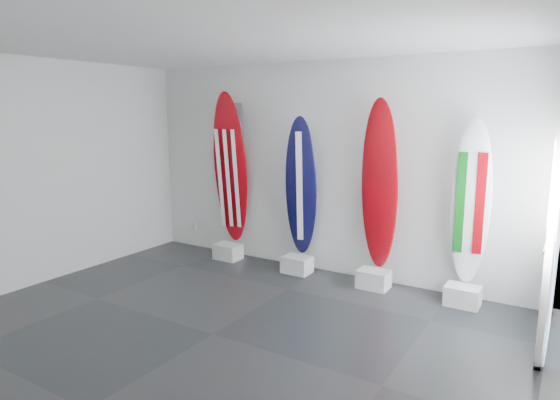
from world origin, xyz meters
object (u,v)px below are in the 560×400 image
Objects in this scene: surfboard_navy at (301,187)px; surfboard_swiss at (380,185)px; surfboard_usa at (230,169)px; surfboard_italy at (471,203)px.

surfboard_navy is 0.90× the size of surfboard_swiss.
surfboard_navy is (1.26, 0.00, -0.18)m from surfboard_usa.
surfboard_navy is 1.17m from surfboard_swiss.
surfboard_italy is (2.29, 0.00, -0.01)m from surfboard_navy.
surfboard_swiss reaches higher than surfboard_italy.
surfboard_swiss reaches higher than surfboard_navy.
surfboard_usa is 1.06× the size of surfboard_swiss.
surfboard_swiss is (2.42, 0.00, -0.06)m from surfboard_usa.
surfboard_usa is 3.55m from surfboard_italy.
surfboard_navy is at bearing 170.08° from surfboard_italy.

